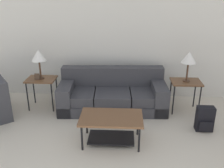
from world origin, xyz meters
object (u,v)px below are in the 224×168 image
couch (113,95)px  side_table_left (41,82)px  coffee_table (111,123)px  table_lamp_right (189,58)px  backpack (205,119)px  table_lamp_left (39,56)px  side_table_right (186,84)px

couch → side_table_left: bearing=-177.5°
side_table_left → coffee_table: bearing=-38.7°
table_lamp_right → backpack: bearing=-75.2°
table_lamp_right → backpack: (0.20, -0.77, -0.91)m
side_table_left → backpack: side_table_left is taller
table_lamp_left → table_lamp_right: 2.97m
table_lamp_left → couch: bearing=2.5°
backpack → side_table_left: bearing=166.4°
side_table_right → table_lamp_right: (-0.00, -0.00, 0.55)m
table_lamp_left → side_table_left: bearing=104.0°
couch → backpack: bearing=-26.2°
couch → coffee_table: bearing=-88.1°
couch → coffee_table: (0.04, -1.29, 0.06)m
couch → table_lamp_left: 1.71m
coffee_table → table_lamp_left: bearing=141.3°
coffee_table → side_table_left: (-1.53, 1.23, 0.23)m
coffee_table → side_table_right: 1.91m
side_table_left → side_table_right: bearing=0.0°
side_table_left → backpack: (3.18, -0.77, -0.36)m
side_table_right → table_lamp_left: size_ratio=1.08×
coffee_table → side_table_left: bearing=141.3°
side_table_right → table_lamp_left: 3.02m
table_lamp_left → backpack: size_ratio=1.32×
side_table_right → backpack: 0.87m
table_lamp_left → table_lamp_right: size_ratio=1.00×
coffee_table → backpack: (1.65, 0.46, -0.13)m
side_table_left → table_lamp_left: bearing=-76.0°
side_table_left → couch: bearing=2.5°
side_table_right → couch: bearing=177.5°
couch → side_table_left: size_ratio=3.42×
couch → side_table_left: 1.51m
coffee_table → table_lamp_left: (-1.53, 1.23, 0.78)m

